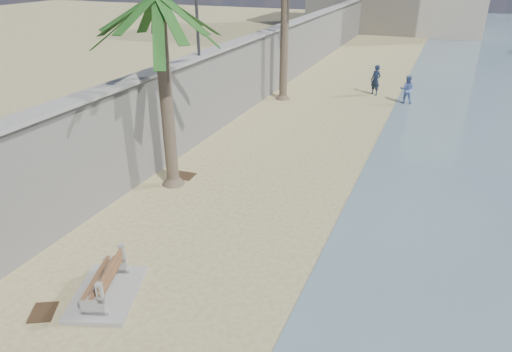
# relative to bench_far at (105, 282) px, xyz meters

# --- Properties ---
(seawall) EXTENTS (0.45, 70.00, 3.50)m
(seawall) POSITION_rel_bench_far_xyz_m (-3.01, 18.04, 1.38)
(seawall) COLOR gray
(seawall) RESTS_ON ground_plane
(wall_cap) EXTENTS (0.80, 70.00, 0.12)m
(wall_cap) POSITION_rel_bench_far_xyz_m (-3.01, 18.04, 3.18)
(wall_cap) COLOR gray
(wall_cap) RESTS_ON seawall
(bench_far) EXTENTS (1.99, 2.39, 0.85)m
(bench_far) POSITION_rel_bench_far_xyz_m (0.00, 0.00, 0.00)
(bench_far) COLOR gray
(bench_far) RESTS_ON ground_plane
(person_a) EXTENTS (0.86, 0.77, 1.97)m
(person_a) POSITION_rel_bench_far_xyz_m (2.80, 20.30, 0.61)
(person_a) COLOR #141F37
(person_a) RESTS_ON ground_plane
(person_b) EXTENTS (0.86, 0.69, 1.70)m
(person_b) POSITION_rel_bench_far_xyz_m (4.66, 19.19, 0.48)
(person_b) COLOR #4F66A4
(person_b) RESTS_ON ground_plane
(debris_b) EXTENTS (0.76, 0.82, 0.03)m
(debris_b) POSITION_rel_bench_far_xyz_m (-0.93, -1.02, -0.36)
(debris_b) COLOR #382616
(debris_b) RESTS_ON ground_plane
(debris_c) EXTENTS (0.85, 0.70, 0.03)m
(debris_c) POSITION_rel_bench_far_xyz_m (-1.75, 6.36, -0.36)
(debris_c) COLOR #382616
(debris_c) RESTS_ON ground_plane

